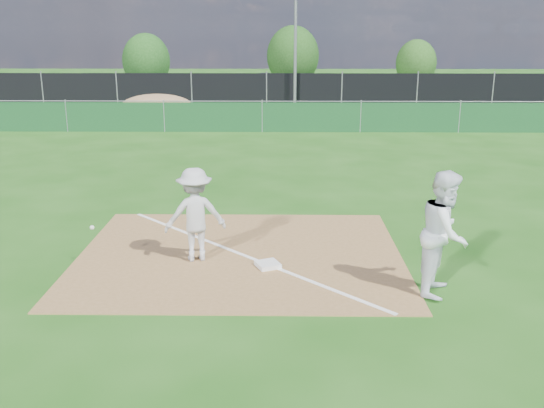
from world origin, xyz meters
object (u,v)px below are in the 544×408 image
Objects in this scene: light_pole at (295,30)px; car_left at (155,85)px; runner at (445,233)px; tree_mid at (293,56)px; tree_right at (416,63)px; car_mid at (272,86)px; tree_left at (146,61)px; first_base at (268,265)px; play_at_first at (195,215)px; car_right at (349,87)px.

car_left is at bearing 153.88° from light_pole.
tree_mid reaches higher than runner.
car_left is (-8.23, 4.04, -3.18)m from light_pole.
light_pole is 11.16m from tree_mid.
tree_right reaches higher than runner.
car_mid is (-3.08, 28.20, -0.27)m from runner.
runner is 34.99m from tree_left.
tree_mid reaches higher than car_left.
first_base is 33.42m from tree_mid.
first_base is 0.19× the size of runner.
runner is 35.55m from tree_right.
tree_right is at bearing -62.01° from car_mid.
play_at_first is at bearing -76.50° from tree_left.
car_mid is at bearing -102.41° from tree_mid.
light_pole reaches higher than runner.
car_left is 1.26× the size of tree_left.
tree_mid is (0.09, 11.02, -1.79)m from light_pole.
tree_right is at bearing 3.59° from tree_mid.
first_base is 0.10× the size of tree_left.
first_base is at bearing -91.82° from tree_mid.
play_at_first is 32.55m from tree_left.
light_pole is 13.97m from tree_left.
car_right is at bearing 78.14° from play_at_first.
tree_right is at bearing -87.39° from car_left.
car_right is 1.08× the size of tree_left.
car_left is 1.42× the size of tree_right.
play_at_first is 4.33m from runner.
light_pole is 22.68m from first_base.
tree_mid is 8.74m from tree_right.
car_mid is 6.43m from tree_mid.
car_left is 1.09× the size of car_mid.
light_pole is 1.96× the size of car_right.
tree_mid is (1.06, 33.34, 2.15)m from first_base.
first_base is 3.11m from runner.
play_at_first is at bearing 172.28° from car_mid.
first_base is 0.11× the size of tree_right.
play_at_first is 0.60× the size of car_right.
tree_mid is (1.34, 6.11, 1.48)m from car_mid.
car_right is (11.70, 1.38, -0.22)m from car_left.
car_mid is 9.92m from tree_left.
car_right is (1.63, 28.71, -0.40)m from runner.
play_at_first is 35.32m from tree_right.
runner is 0.47× the size of tree_mid.
car_left is at bearing 43.80° from runner.
tree_mid is (2.37, 32.98, 1.34)m from play_at_first.
first_base is at bearing 174.16° from car_left.
first_base is 0.16× the size of play_at_first.
first_base is 33.25m from tree_left.
tree_left is at bearing 43.15° from runner.
play_at_first reaches higher than car_left.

